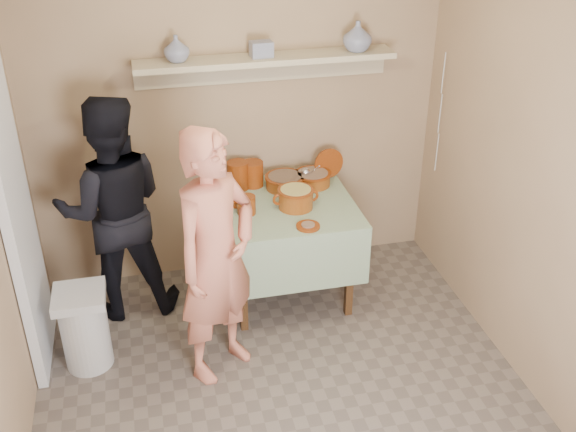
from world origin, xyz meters
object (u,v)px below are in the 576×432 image
object	(u,v)px
person_cook	(216,258)
trash_bin	(85,328)
person_helper	(113,209)
cazuela_rice	(296,197)
serving_table	(285,217)

from	to	relation	value
person_cook	trash_bin	bearing A→B (deg)	128.57
person_helper	trash_bin	distance (m)	0.82
person_cook	person_helper	bearing A→B (deg)	89.55
cazuela_rice	trash_bin	world-z (taller)	cazuela_rice
trash_bin	cazuela_rice	bearing A→B (deg)	15.61
cazuela_rice	trash_bin	distance (m)	1.64
serving_table	cazuela_rice	world-z (taller)	cazuela_rice
person_cook	cazuela_rice	world-z (taller)	person_cook
person_cook	trash_bin	distance (m)	1.02
person_helper	serving_table	xyz separation A→B (m)	(1.18, -0.08, -0.17)
person_cook	trash_bin	size ratio (longest dim) A/B	2.95
person_cook	serving_table	size ratio (longest dim) A/B	1.70
person_cook	person_helper	size ratio (longest dim) A/B	1.02
person_helper	cazuela_rice	size ratio (longest dim) A/B	4.90
serving_table	trash_bin	world-z (taller)	serving_table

